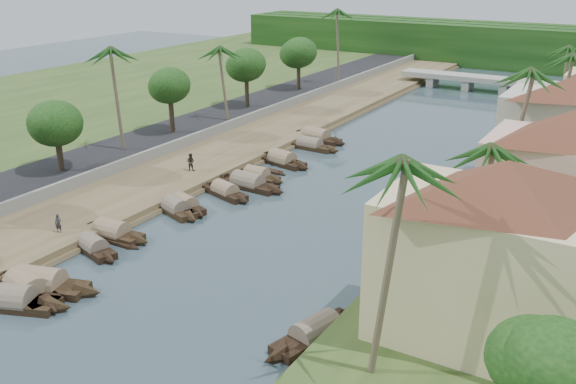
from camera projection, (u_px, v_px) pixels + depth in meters
The scene contains 44 objects.
ground at pixel (230, 262), 46.74m from camera, with size 220.00×220.00×0.00m, color #34474F.
left_bank at pixel (216, 155), 70.36m from camera, with size 10.00×180.00×0.80m, color brown.
right_bank at pixel (554, 215), 53.61m from camera, with size 16.00×180.00×1.20m, color #2E461C.
road at pixel (157, 141), 74.31m from camera, with size 8.00×180.00×1.40m, color black.
retaining_wall at pixel (186, 141), 72.04m from camera, with size 0.40×180.00×1.10m, color slate.
far_left_fill at pixel (8, 114), 86.96m from camera, with size 45.00×220.00×1.35m, color #2E461C.
treeline at pixel (525, 47), 126.04m from camera, with size 120.00×14.00×8.00m.
bridge at pixel (487, 81), 104.24m from camera, with size 28.00×4.00×2.40m.
building_near at pixel (497, 251), 33.84m from camera, with size 14.85×14.85×10.20m.
building_mid at pixel (565, 174), 46.36m from camera, with size 14.11×14.11×9.70m.
sampan_0 at pixel (11, 301), 40.68m from camera, with size 8.57×4.65×2.24m.
sampan_1 at pixel (28, 289), 42.12m from camera, with size 8.46×3.76×2.43m.
sampan_2 at pixel (40, 284), 42.77m from camera, with size 9.38×4.42×2.41m.
sampan_3 at pixel (93, 247), 48.23m from camera, with size 6.78×3.30×1.85m.
sampan_4 at pixel (112, 233), 50.65m from camera, with size 7.54×2.10×2.14m.
sampan_5 at pixel (185, 206), 56.12m from camera, with size 6.28×3.45×2.00m.
sampan_6 at pixel (176, 209), 55.47m from camera, with size 6.79×3.70×2.02m.
sampan_7 at pixel (225, 192), 59.45m from camera, with size 7.18×3.50×1.93m.
sampan_8 at pixel (257, 176), 63.55m from camera, with size 6.52×1.86×2.04m.
sampan_9 at pixel (248, 183), 61.55m from camera, with size 8.89×2.30×2.22m.
sampan_10 at pixel (281, 158), 69.14m from camera, with size 6.39×3.08×1.80m.
sampan_11 at pixel (282, 160), 68.40m from camera, with size 8.00×3.33×2.24m.
sampan_12 at pixel (310, 145), 73.84m from camera, with size 8.14×1.96×1.95m.
sampan_13 at pixel (316, 137), 76.96m from camera, with size 8.87×2.94×2.36m.
sampan_14 at pixel (316, 333), 37.28m from camera, with size 3.69×8.46×2.05m.
sampan_15 at pixel (396, 233), 50.71m from camera, with size 3.10×8.20×2.16m.
sampan_16 at pixel (447, 188), 60.42m from camera, with size 5.31×8.20×2.08m.
canoe_1 at pixel (114, 241), 49.96m from camera, with size 5.47×1.04×0.88m.
canoe_2 at pixel (266, 170), 66.39m from camera, with size 5.40×1.45×0.78m.
palm_0 at pixel (387, 165), 28.63m from camera, with size 3.20×3.20×12.87m.
palm_1 at pixel (480, 149), 39.21m from camera, with size 3.20×3.20×10.43m.
palm_2 at pixel (520, 74), 50.86m from camera, with size 3.20×3.20×12.81m.
palm_3 at pixel (567, 58), 65.26m from camera, with size 3.20×3.20×11.74m.
palm_5 at pixel (114, 52), 65.39m from camera, with size 3.20×3.20×12.12m.
palm_6 at pixel (224, 50), 78.16m from camera, with size 3.20×3.20×10.44m.
palm_7 at pixel (569, 49), 79.97m from camera, with size 3.20×3.20×10.51m.
palm_8 at pixel (340, 12), 99.78m from camera, with size 3.20×3.20×13.00m.
tree_2 at pixel (56, 124), 60.71m from camera, with size 5.10×5.10×6.72m.
tree_3 at pixel (170, 86), 73.75m from camera, with size 4.72×4.72×7.43m.
tree_4 at pixel (246, 66), 86.37m from camera, with size 5.15×5.15×7.76m.
tree_5 at pixel (299, 53), 97.94m from camera, with size 5.34×5.34×7.72m.
tree_7 at pixel (547, 363), 25.14m from camera, with size 4.09×4.09×6.63m.
person_near at pixel (58, 223), 49.55m from camera, with size 0.54×0.36×1.49m, color #2C2B34.
person_far at pixel (190, 162), 63.76m from camera, with size 0.87×0.68×1.78m, color #2D241F.
Camera 1 is at (25.05, -34.00, 21.10)m, focal length 40.00 mm.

